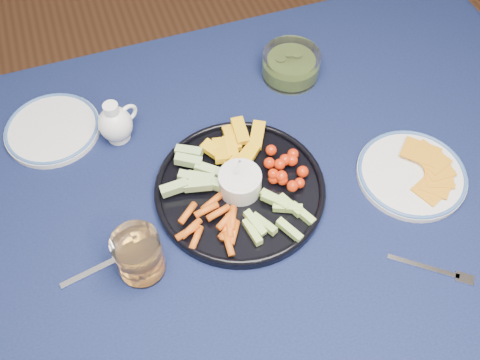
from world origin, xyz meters
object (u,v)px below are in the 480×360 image
object	(u,v)px
creamer_pitcher	(116,123)
side_plate_extra	(52,129)
dining_table	(209,247)
pickle_bowl	(291,66)
cheese_plate	(412,173)
crudite_platter	(239,187)
juice_tumbler	(139,257)

from	to	relation	value
creamer_pitcher	side_plate_extra	bearing A→B (deg)	155.27
dining_table	creamer_pitcher	bearing A→B (deg)	112.26
dining_table	creamer_pitcher	distance (m)	0.31
pickle_bowl	side_plate_extra	distance (m)	0.53
side_plate_extra	pickle_bowl	bearing A→B (deg)	-0.97
cheese_plate	side_plate_extra	distance (m)	0.74
side_plate_extra	creamer_pitcher	bearing A→B (deg)	-24.73
crudite_platter	pickle_bowl	world-z (taller)	crudite_platter
crudite_platter	side_plate_extra	distance (m)	0.42
creamer_pitcher	cheese_plate	xyz separation A→B (m)	(0.52, -0.29, -0.03)
pickle_bowl	side_plate_extra	world-z (taller)	pickle_bowl
dining_table	crudite_platter	size ratio (longest dim) A/B	5.06
juice_tumbler	side_plate_extra	world-z (taller)	juice_tumbler
cheese_plate	crudite_platter	bearing A→B (deg)	167.26
cheese_plate	juice_tumbler	world-z (taller)	juice_tumbler
creamer_pitcher	cheese_plate	distance (m)	0.60
dining_table	creamer_pitcher	world-z (taller)	creamer_pitcher
cheese_plate	pickle_bowl	bearing A→B (deg)	109.22
dining_table	juice_tumbler	bearing A→B (deg)	-161.71
crudite_platter	side_plate_extra	world-z (taller)	crudite_platter
dining_table	crudite_platter	xyz separation A→B (m)	(0.08, 0.05, 0.11)
pickle_bowl	juice_tumbler	size ratio (longest dim) A/B	1.32
dining_table	side_plate_extra	size ratio (longest dim) A/B	8.43
dining_table	side_plate_extra	world-z (taller)	side_plate_extra
dining_table	crudite_platter	distance (m)	0.14
creamer_pitcher	crudite_platter	bearing A→B (deg)	-48.70
crudite_platter	side_plate_extra	size ratio (longest dim) A/B	1.67
side_plate_extra	cheese_plate	bearing A→B (deg)	-28.22
creamer_pitcher	juice_tumbler	xyz separation A→B (m)	(-0.02, -0.31, 0.00)
crudite_platter	side_plate_extra	xyz separation A→B (m)	(-0.32, 0.27, -0.01)
cheese_plate	dining_table	bearing A→B (deg)	176.41
dining_table	cheese_plate	xyz separation A→B (m)	(0.42, -0.03, 0.10)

